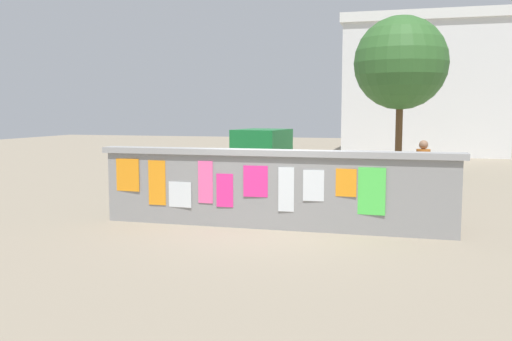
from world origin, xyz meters
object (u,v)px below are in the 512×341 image
at_px(bicycle_near, 231,176).
at_px(motorcycle, 400,201).
at_px(auto_rickshaw_truck, 297,166).
at_px(tree_roadside, 401,63).
at_px(person_walking, 423,166).

bearing_deg(bicycle_near, motorcycle, -39.20).
height_order(auto_rickshaw_truck, tree_roadside, tree_roadside).
xyz_separation_m(motorcycle, tree_roadside, (-0.21, 9.93, 3.66)).
distance_m(motorcycle, person_walking, 2.47).
bearing_deg(person_walking, auto_rickshaw_truck, -178.52).
bearing_deg(person_walking, bicycle_near, 162.49).
bearing_deg(auto_rickshaw_truck, bicycle_near, 142.58).
distance_m(motorcycle, tree_roadside, 10.58).
distance_m(auto_rickshaw_truck, person_walking, 3.14).
height_order(bicycle_near, tree_roadside, tree_roadside).
distance_m(motorcycle, bicycle_near, 6.50).
height_order(motorcycle, person_walking, person_walking).
distance_m(auto_rickshaw_truck, bicycle_near, 3.05).
height_order(auto_rickshaw_truck, motorcycle, auto_rickshaw_truck).
bearing_deg(bicycle_near, tree_roadside, 50.35).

